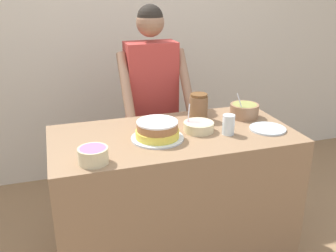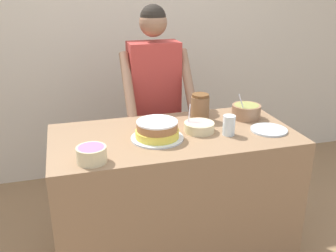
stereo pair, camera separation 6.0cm
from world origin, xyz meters
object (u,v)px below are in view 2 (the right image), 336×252
person_baker (154,94)px  frosting_bowl_olive (246,111)px  drinking_glass (229,125)px  ceramic_plate (269,130)px  stoneware_jar (200,107)px  frosting_bowl_pink (199,127)px  frosting_bowl_purple (92,154)px  cake (157,131)px

person_baker → frosting_bowl_olive: bearing=-46.1°
drinking_glass → ceramic_plate: 0.27m
frosting_bowl_olive → stoneware_jar: frosting_bowl_olive is taller
frosting_bowl_pink → stoneware_jar: stoneware_jar is taller
person_baker → ceramic_plate: person_baker is taller
person_baker → ceramic_plate: bearing=-55.4°
frosting_bowl_purple → ceramic_plate: bearing=7.1°
drinking_glass → stoneware_jar: stoneware_jar is taller
drinking_glass → ceramic_plate: bearing=-1.9°
frosting_bowl_pink → cake: bearing=-171.9°
cake → stoneware_jar: (0.35, 0.24, 0.03)m
cake → frosting_bowl_olive: size_ratio=1.63×
ceramic_plate → cake: bearing=174.5°
person_baker → frosting_bowl_pink: (0.11, -0.65, -0.03)m
frosting_bowl_olive → frosting_bowl_pink: bearing=-159.6°
frosting_bowl_pink → stoneware_jar: size_ratio=1.06×
frosting_bowl_purple → stoneware_jar: bearing=30.7°
frosting_bowl_purple → stoneware_jar: stoneware_jar is taller
frosting_bowl_olive → cake: bearing=-164.5°
frosting_bowl_olive → stoneware_jar: bearing=169.2°
frosting_bowl_olive → stoneware_jar: 0.31m
frosting_bowl_purple → frosting_bowl_pink: bearing=19.9°
ceramic_plate → frosting_bowl_purple: bearing=-172.9°
cake → stoneware_jar: stoneware_jar is taller
ceramic_plate → stoneware_jar: stoneware_jar is taller
frosting_bowl_purple → stoneware_jar: size_ratio=0.88×
cake → drinking_glass: size_ratio=2.54×
frosting_bowl_purple → ceramic_plate: (1.06, 0.13, -0.04)m
ceramic_plate → frosting_bowl_pink: bearing=165.8°
ceramic_plate → frosting_bowl_olive: bearing=96.9°
frosting_bowl_purple → frosting_bowl_olive: (1.03, 0.38, 0.00)m
cake → frosting_bowl_pink: frosting_bowl_pink is taller
frosting_bowl_olive → stoneware_jar: size_ratio=1.09×
frosting_bowl_purple → ceramic_plate: frosting_bowl_purple is taller
cake → stoneware_jar: bearing=34.4°
person_baker → frosting_bowl_olive: size_ratio=8.78×
frosting_bowl_pink → drinking_glass: 0.18m
frosting_bowl_pink → stoneware_jar: (0.08, 0.20, 0.05)m
ceramic_plate → stoneware_jar: bearing=137.6°
person_baker → frosting_bowl_pink: size_ratio=9.00×
cake → frosting_bowl_olive: bearing=15.5°
frosting_bowl_purple → ceramic_plate: 1.07m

